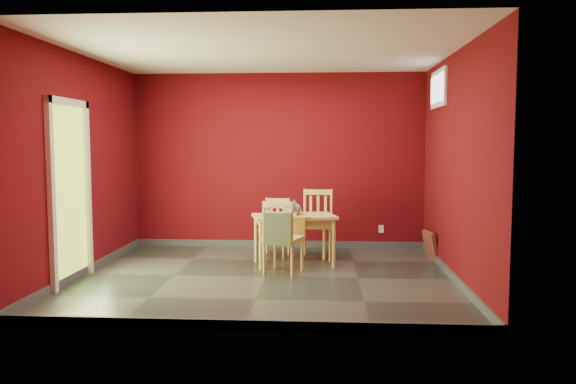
# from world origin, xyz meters

# --- Properties ---
(ground) EXTENTS (4.50, 4.50, 0.00)m
(ground) POSITION_xyz_m (0.00, 0.00, 0.00)
(ground) COLOR #2D342D
(ground) RESTS_ON ground
(room_shell) EXTENTS (4.50, 4.50, 4.50)m
(room_shell) POSITION_xyz_m (0.00, 0.00, 0.05)
(room_shell) COLOR #56080E
(room_shell) RESTS_ON ground
(doorway) EXTENTS (0.06, 1.01, 2.13)m
(doorway) POSITION_xyz_m (-2.23, -0.40, 1.12)
(doorway) COLOR #B7D838
(doorway) RESTS_ON ground
(window) EXTENTS (0.05, 0.90, 0.50)m
(window) POSITION_xyz_m (2.23, 1.00, 2.35)
(window) COLOR white
(window) RESTS_ON room_shell
(outlet_plate) EXTENTS (0.08, 0.02, 0.12)m
(outlet_plate) POSITION_xyz_m (1.60, 1.99, 0.30)
(outlet_plate) COLOR silver
(outlet_plate) RESTS_ON room_shell
(dining_table) EXTENTS (1.19, 0.86, 0.67)m
(dining_table) POSITION_xyz_m (0.31, 0.73, 0.59)
(dining_table) COLOR #D9BB65
(dining_table) RESTS_ON ground
(table_runner) EXTENTS (0.46, 0.72, 0.33)m
(table_runner) POSITION_xyz_m (0.31, 0.62, 0.62)
(table_runner) COLOR gold
(table_runner) RESTS_ON dining_table
(chair_far_left) EXTENTS (0.44, 0.44, 0.83)m
(chair_far_left) POSITION_xyz_m (0.02, 1.31, 0.42)
(chair_far_left) COLOR #D9BB65
(chair_far_left) RESTS_ON ground
(chair_far_right) EXTENTS (0.47, 0.47, 0.96)m
(chair_far_right) POSITION_xyz_m (0.62, 1.24, 0.49)
(chair_far_right) COLOR #D9BB65
(chair_far_right) RESTS_ON ground
(chair_near) EXTENTS (0.53, 0.53, 0.92)m
(chair_near) POSITION_xyz_m (0.19, 0.17, 0.47)
(chair_near) COLOR #D9BB65
(chair_near) RESTS_ON ground
(tote_bag) EXTENTS (0.33, 0.19, 0.46)m
(tote_bag) POSITION_xyz_m (0.15, -0.04, 0.60)
(tote_bag) COLOR #7BA368
(tote_bag) RESTS_ON chair_near
(cat) EXTENTS (0.48, 0.52, 0.23)m
(cat) POSITION_xyz_m (0.29, 0.72, 0.79)
(cat) COLOR slate
(cat) RESTS_ON table_runner
(picture_frame) EXTENTS (0.19, 0.42, 0.41)m
(picture_frame) POSITION_xyz_m (2.19, 1.09, 0.20)
(picture_frame) COLOR brown
(picture_frame) RESTS_ON ground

